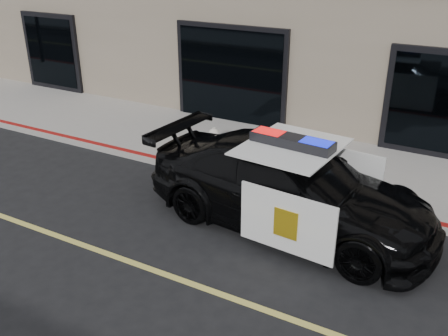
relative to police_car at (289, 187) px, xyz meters
The scene contains 4 objects.
ground 3.68m from the police_car, 137.63° to the right, with size 120.00×120.00×0.00m, color black.
sidewalk_n 3.95m from the police_car, 133.22° to the left, with size 60.00×3.50×0.15m, color gray.
police_car is the anchor object (origin of this frame).
fire_hydrant 2.97m from the police_car, 148.11° to the left, with size 0.40×0.55×0.88m.
Camera 1 is at (5.57, -5.36, 4.94)m, focal length 40.00 mm.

